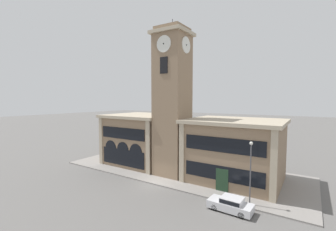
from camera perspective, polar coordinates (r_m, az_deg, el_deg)
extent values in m
plane|color=#605E5B|center=(30.53, -3.79, -17.10)|extent=(300.00, 300.00, 0.00)
cube|color=gray|center=(36.13, 3.16, -13.58)|extent=(36.37, 14.22, 0.15)
cube|color=#897056|center=(32.38, 1.11, 2.33)|extent=(4.30, 4.30, 20.08)
cube|color=tan|center=(33.67, 1.14, 20.06)|extent=(5.00, 5.00, 0.45)
cube|color=#897056|center=(33.82, 1.14, 20.92)|extent=(3.95, 3.95, 0.60)
cylinder|color=#4C4C51|center=(34.09, 1.14, 22.37)|extent=(0.10, 0.10, 1.20)
cylinder|color=silver|center=(31.41, -1.09, 17.75)|extent=(2.25, 0.10, 2.25)
cylinder|color=black|center=(31.35, -1.16, 17.78)|extent=(0.18, 0.04, 0.18)
cylinder|color=silver|center=(32.13, 4.63, 17.42)|extent=(0.10, 2.25, 2.25)
cylinder|color=black|center=(32.10, 4.75, 17.44)|extent=(0.04, 0.18, 0.18)
cube|color=black|center=(30.87, -1.07, 12.65)|extent=(1.20, 0.10, 2.20)
cube|color=#897056|center=(39.74, -6.51, -6.15)|extent=(10.75, 9.67, 7.99)
cube|color=tan|center=(39.22, -6.56, -0.07)|extent=(11.45, 10.37, 0.45)
cube|color=tan|center=(39.79, -16.68, -6.28)|extent=(0.70, 0.16, 7.99)
cube|color=tan|center=(32.91, -5.15, -8.28)|extent=(0.70, 0.16, 7.99)
cube|color=black|center=(35.88, -11.49, -4.46)|extent=(8.81, 0.10, 1.76)
cube|color=black|center=(36.64, -11.41, -10.40)|extent=(8.60, 0.10, 2.56)
cylinder|color=black|center=(38.23, -14.35, -7.88)|extent=(2.36, 0.06, 2.36)
cylinder|color=black|center=(36.34, -11.45, -8.45)|extent=(2.36, 0.06, 2.36)
cylinder|color=black|center=(34.55, -8.22, -9.07)|extent=(2.36, 0.06, 2.36)
cube|color=#897056|center=(32.21, 16.55, -8.78)|extent=(11.73, 9.67, 7.90)
cube|color=tan|center=(31.56, 16.70, -1.37)|extent=(12.43, 10.37, 0.45)
cube|color=tan|center=(29.88, 3.46, -9.63)|extent=(0.70, 0.16, 7.90)
cube|color=tan|center=(26.46, 25.23, -11.82)|extent=(0.70, 0.16, 7.90)
cube|color=black|center=(27.31, 13.71, -7.31)|extent=(9.62, 0.10, 1.74)
cube|color=#1E3823|center=(28.44, 13.56, -15.77)|extent=(1.50, 0.12, 2.84)
cube|color=black|center=(28.17, 13.59, -14.13)|extent=(9.62, 0.10, 1.77)
cube|color=silver|center=(24.68, 15.53, -21.19)|extent=(4.35, 2.01, 0.75)
cube|color=silver|center=(24.37, 15.96, -19.92)|extent=(2.12, 1.75, 0.50)
cube|color=black|center=(24.37, 15.96, -19.92)|extent=(2.04, 1.78, 0.38)
cylinder|color=black|center=(24.51, 11.67, -21.90)|extent=(0.65, 0.24, 0.64)
cylinder|color=black|center=(25.89, 13.20, -20.45)|extent=(0.65, 0.24, 0.64)
cylinder|color=black|center=(23.71, 18.09, -22.96)|extent=(0.65, 0.24, 0.64)
cylinder|color=black|center=(25.13, 19.26, -21.36)|extent=(0.65, 0.24, 0.64)
cylinder|color=#4C4C51|center=(25.34, 20.19, -14.00)|extent=(0.12, 0.12, 6.24)
sphere|color=silver|center=(24.53, 20.38, -6.65)|extent=(0.36, 0.36, 0.36)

